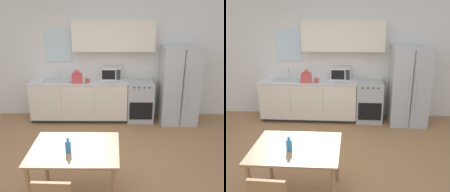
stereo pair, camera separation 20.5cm
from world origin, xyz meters
TOP-DOWN VIEW (x-y plane):
  - ground_plane at (0.00, 0.00)m, footprint 12.00×12.00m
  - wall_back at (0.06, 2.35)m, footprint 12.00×0.38m
  - kitchen_counter at (-0.40, 2.03)m, footprint 2.19×0.66m
  - oven_range at (0.99, 2.04)m, footprint 0.59×0.64m
  - refrigerator at (1.83, 1.97)m, footprint 0.79×0.80m
  - kitchen_sink at (-0.88, 2.04)m, footprint 0.63×0.39m
  - microwave at (0.33, 2.16)m, footprint 0.46×0.32m
  - coffee_mug at (-0.19, 1.84)m, footprint 0.11×0.08m
  - grocery_bag_0 at (-0.42, 1.87)m, footprint 0.23×0.20m
  - dining_table at (-0.10, -0.63)m, footprint 1.12×0.87m
  - drink_bottle at (-0.17, -0.72)m, footprint 0.07×0.07m

SIDE VIEW (x-z plane):
  - ground_plane at x=0.00m, z-range 0.00..0.00m
  - oven_range at x=0.99m, z-range 0.00..0.91m
  - kitchen_counter at x=-0.40m, z-range 0.00..0.93m
  - dining_table at x=-0.10m, z-range 0.28..1.04m
  - drink_bottle at x=-0.17m, z-range 0.75..0.95m
  - refrigerator at x=1.83m, z-range 0.00..1.72m
  - kitchen_sink at x=-0.88m, z-range 0.83..1.06m
  - coffee_mug at x=-0.19m, z-range 0.93..1.03m
  - grocery_bag_0 at x=-0.42m, z-range 0.91..1.20m
  - microwave at x=0.33m, z-range 0.93..1.22m
  - wall_back at x=0.06m, z-range 0.09..2.79m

